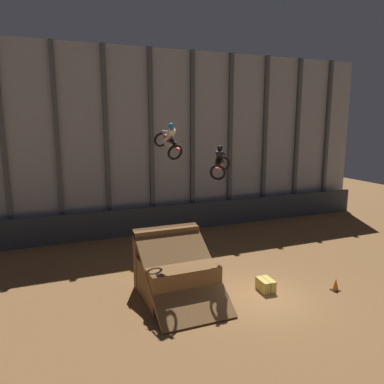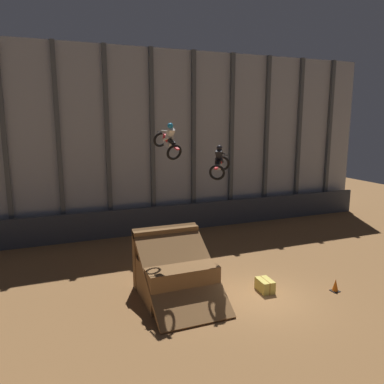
# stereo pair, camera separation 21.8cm
# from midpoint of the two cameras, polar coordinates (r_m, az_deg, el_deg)

# --- Properties ---
(ground_plane) EXTENTS (60.00, 60.00, 0.00)m
(ground_plane) POSITION_cam_midpoint_polar(r_m,az_deg,el_deg) (17.38, 10.59, -15.59)
(ground_plane) COLOR olive
(arena_back_wall) EXTENTS (32.00, 0.40, 12.45)m
(arena_back_wall) POSITION_cam_midpoint_polar(r_m,az_deg,el_deg) (26.59, -3.37, 7.67)
(arena_back_wall) COLOR #A3A8B2
(arena_back_wall) RESTS_ON ground_plane
(lower_barrier) EXTENTS (31.36, 0.20, 1.86)m
(lower_barrier) POSITION_cam_midpoint_polar(r_m,az_deg,el_deg) (26.55, -2.59, -3.92)
(lower_barrier) COLOR #383D47
(lower_barrier) RESTS_ON ground_plane
(dirt_ramp) EXTENTS (3.11, 4.43, 2.92)m
(dirt_ramp) POSITION_cam_midpoint_polar(r_m,az_deg,el_deg) (17.11, -3.00, -12.14)
(dirt_ramp) COLOR brown
(dirt_ramp) RESTS_ON ground_plane
(rider_bike_left_air) EXTENTS (0.99, 1.90, 1.66)m
(rider_bike_left_air) POSITION_cam_midpoint_polar(r_m,az_deg,el_deg) (16.89, -3.92, 7.73)
(rider_bike_left_air) COLOR black
(rider_bike_right_air) EXTENTS (1.54, 1.74, 1.58)m
(rider_bike_right_air) POSITION_cam_midpoint_polar(r_m,az_deg,el_deg) (17.41, 3.95, 4.42)
(rider_bike_right_air) COLOR black
(traffic_cone_near_ramp) EXTENTS (0.36, 0.36, 0.58)m
(traffic_cone_near_ramp) POSITION_cam_midpoint_polar(r_m,az_deg,el_deg) (18.80, 20.73, -13.08)
(traffic_cone_near_ramp) COLOR black
(traffic_cone_near_ramp) RESTS_ON ground_plane
(hay_bale_trackside) EXTENTS (0.65, 0.93, 0.57)m
(hay_bale_trackside) POSITION_cam_midpoint_polar(r_m,az_deg,el_deg) (17.93, 10.80, -13.75)
(hay_bale_trackside) COLOR #CCB751
(hay_bale_trackside) RESTS_ON ground_plane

